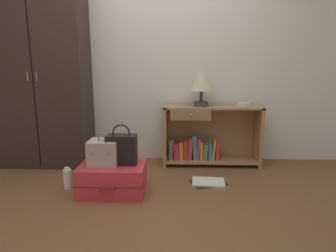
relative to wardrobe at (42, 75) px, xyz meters
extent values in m
plane|color=brown|center=(1.24, -1.20, -1.07)|extent=(9.00, 9.00, 0.00)
cube|color=silver|center=(1.24, 0.30, 0.23)|extent=(6.40, 0.10, 2.60)
cube|color=#33261E|center=(0.00, 0.00, 0.00)|extent=(1.05, 0.45, 2.14)
cube|color=black|center=(0.00, -0.23, 0.00)|extent=(0.01, 0.01, 2.04)
cylinder|color=gray|center=(-0.05, -0.24, 0.00)|extent=(0.01, 0.01, 0.09)
cylinder|color=gray|center=(0.05, -0.24, 0.00)|extent=(0.01, 0.01, 0.09)
cube|color=#A37A51|center=(1.43, 0.04, -0.71)|extent=(0.04, 0.34, 0.71)
cube|color=#A37A51|center=(2.54, 0.04, -0.71)|extent=(0.04, 0.34, 0.71)
cube|color=#A37A51|center=(1.99, 0.04, -0.37)|extent=(1.16, 0.34, 0.02)
cube|color=#A37A51|center=(1.99, 0.04, -1.01)|extent=(1.08, 0.34, 0.02)
cube|color=#A37A51|center=(1.99, 0.21, -0.71)|extent=(1.08, 0.01, 0.69)
cube|color=#8F6B47|center=(1.73, -0.11, -0.44)|extent=(0.46, 0.02, 0.12)
sphere|color=#9E844C|center=(1.73, -0.13, -0.44)|extent=(0.02, 0.02, 0.02)
cube|color=#726659|center=(1.50, 0.02, -0.89)|extent=(0.06, 0.09, 0.24)
cube|color=red|center=(1.57, 0.02, -0.91)|extent=(0.06, 0.13, 0.19)
cube|color=orange|center=(1.62, 0.02, -0.91)|extent=(0.05, 0.10, 0.20)
cube|color=red|center=(1.68, 0.02, -0.89)|extent=(0.04, 0.09, 0.23)
cube|color=red|center=(1.73, 0.02, -0.87)|extent=(0.07, 0.10, 0.27)
cube|color=teal|center=(1.79, 0.02, -0.86)|extent=(0.06, 0.08, 0.30)
cube|color=red|center=(1.83, 0.02, -0.87)|extent=(0.04, 0.09, 0.26)
cube|color=gold|center=(1.87, 0.02, -0.90)|extent=(0.03, 0.11, 0.21)
cube|color=#726659|center=(1.91, 0.02, -0.91)|extent=(0.06, 0.10, 0.19)
cube|color=teal|center=(1.97, 0.02, -0.90)|extent=(0.04, 0.11, 0.21)
cube|color=orange|center=(2.01, 0.02, -0.88)|extent=(0.05, 0.11, 0.25)
cube|color=red|center=(2.06, 0.02, -0.90)|extent=(0.05, 0.09, 0.22)
cylinder|color=#3D3838|center=(1.85, 0.05, -0.33)|extent=(0.17, 0.17, 0.05)
cylinder|color=#3D3838|center=(1.85, 0.05, -0.24)|extent=(0.04, 0.04, 0.13)
cone|color=beige|center=(1.85, 0.05, -0.04)|extent=(0.28, 0.28, 0.27)
cylinder|color=silver|center=(2.35, 0.04, -0.33)|extent=(0.15, 0.15, 0.04)
cube|color=#D1333D|center=(0.97, -0.80, -0.93)|extent=(0.61, 0.42, 0.28)
cube|color=maroon|center=(0.97, -0.80, -0.93)|extent=(0.62, 0.42, 0.01)
cube|color=maroon|center=(0.97, -1.02, -0.93)|extent=(0.14, 0.02, 0.03)
cube|color=#A89E8E|center=(0.89, -0.78, -0.68)|extent=(0.27, 0.24, 0.23)
torus|color=slate|center=(0.89, -0.78, -0.55)|extent=(0.11, 0.02, 0.11)
cube|color=tan|center=(0.81, -0.91, -0.64)|extent=(0.02, 0.01, 0.02)
cube|color=tan|center=(0.96, -0.91, -0.64)|extent=(0.02, 0.01, 0.02)
cube|color=black|center=(1.06, -0.77, -0.65)|extent=(0.28, 0.15, 0.28)
torus|color=black|center=(1.06, -0.77, -0.50)|extent=(0.17, 0.01, 0.17)
cylinder|color=white|center=(0.50, -0.73, -0.97)|extent=(0.08, 0.08, 0.19)
cylinder|color=silver|center=(0.50, -0.73, -0.87)|extent=(0.05, 0.05, 0.02)
cube|color=white|center=(1.90, -0.55, -1.06)|extent=(0.34, 0.25, 0.02)
cube|color=black|center=(1.90, -0.55, -1.07)|extent=(0.41, 0.35, 0.01)
camera|label=1|loc=(1.58, -3.41, 0.14)|focal=31.48mm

